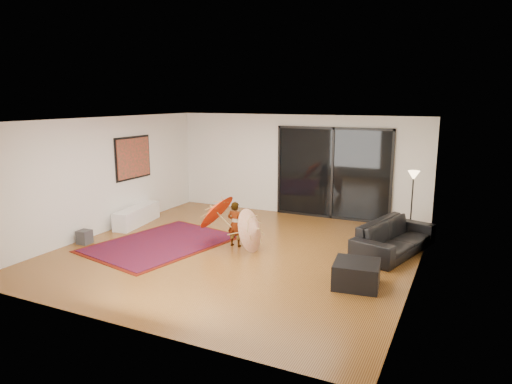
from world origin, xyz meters
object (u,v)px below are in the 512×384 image
Objects in this scene: ottoman at (356,274)px; child at (235,224)px; sofa at (394,237)px; media_console at (137,216)px.

child reaches higher than ottoman.
ottoman is at bearing -172.29° from sofa.
ottoman is 0.76× the size of child.
media_console reaches higher than ottoman.
ottoman is at bearing 160.62° from child.
sofa reaches higher than media_console.
child is at bearing 124.01° from sofa.
sofa is 2.29× the size of child.
child is (-2.85, 1.01, 0.28)m from ottoman.
media_console is at bearing -8.65° from child.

